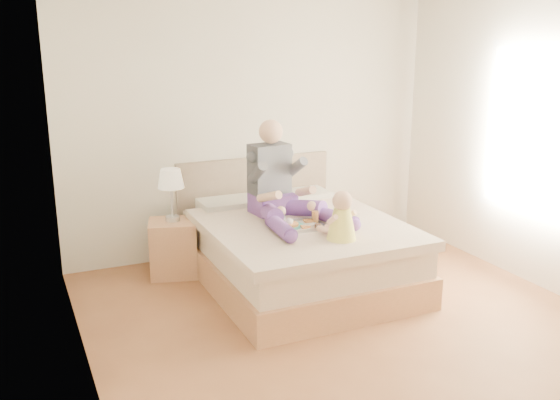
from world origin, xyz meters
name	(u,v)px	position (x,y,z in m)	size (l,w,h in m)	color
room	(367,139)	(0.08, 0.01, 1.51)	(4.02, 4.22, 2.71)	brown
bed	(294,247)	(0.00, 1.08, 0.32)	(1.70, 2.18, 1.00)	#AA764F
nightstand	(173,248)	(-1.01, 1.66, 0.27)	(0.53, 0.49, 0.54)	#AA764F
lamp	(171,182)	(-1.00, 1.68, 0.92)	(0.25, 0.25, 0.50)	#B9BCC1
adult	(280,188)	(-0.10, 1.19, 0.88)	(0.77, 1.13, 0.91)	#5B3586
tray	(299,224)	(-0.09, 0.81, 0.64)	(0.46, 0.38, 0.12)	#B9BCC1
baby	(341,219)	(0.09, 0.38, 0.78)	(0.28, 0.37, 0.41)	#FAEF4F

